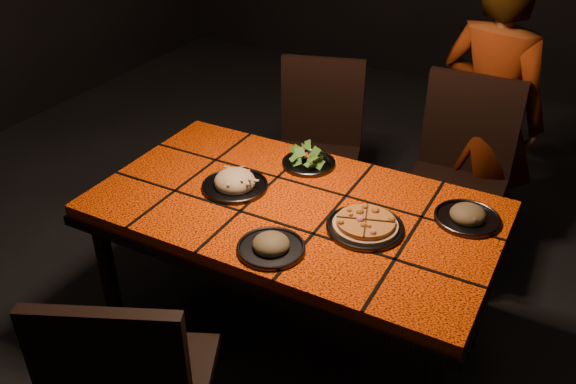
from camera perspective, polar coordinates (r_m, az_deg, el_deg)
The scene contains 10 objects.
room_shell at distance 2.13m, azimuth 0.68°, elevation 16.09°, with size 6.04×7.04×3.08m.
dining_table at distance 2.49m, azimuth 0.56°, elevation -2.62°, with size 1.62×0.92×0.75m.
chair_far_left at distance 3.33m, azimuth 2.84°, elevation 4.89°, with size 0.56×0.56×0.99m.
chair_far_right at distance 3.15m, azimuth 15.80°, elevation 2.31°, with size 0.48×0.48×1.03m.
diner at distance 3.26m, azimuth 18.25°, elevation 6.72°, with size 0.57×0.37×1.56m, color brown.
plate_pizza at distance 2.30m, azimuth 7.24°, elevation -3.13°, with size 0.31×0.31×0.04m.
plate_pasta at distance 2.54m, azimuth -5.00°, elevation 0.86°, with size 0.28×0.28×0.09m.
plate_salad at distance 2.70m, azimuth 1.96°, elevation 3.01°, with size 0.24×0.24×0.07m.
plate_mushroom_a at distance 2.18m, azimuth -1.60°, elevation -5.00°, with size 0.25×0.25×0.08m.
plate_mushroom_b at distance 2.43m, azimuth 16.46°, elevation -2.12°, with size 0.25×0.25×0.08m.
Camera 1 is at (0.95, -1.81, 2.08)m, focal length 38.00 mm.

